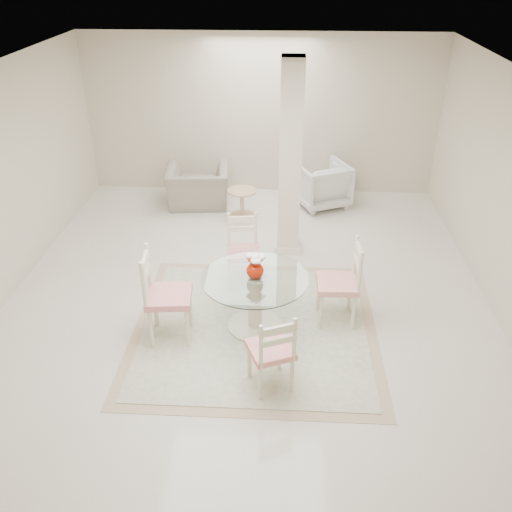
# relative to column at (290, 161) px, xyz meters

# --- Properties ---
(ground) EXTENTS (7.00, 7.00, 0.00)m
(ground) POSITION_rel_column_xyz_m (-0.50, -1.30, -1.35)
(ground) COLOR silver
(ground) RESTS_ON ground
(room_shell) EXTENTS (6.02, 7.02, 2.71)m
(room_shell) POSITION_rel_column_xyz_m (-0.50, -1.30, 0.51)
(room_shell) COLOR beige
(room_shell) RESTS_ON ground
(column) EXTENTS (0.30, 0.30, 2.70)m
(column) POSITION_rel_column_xyz_m (0.00, 0.00, 0.00)
(column) COLOR beige
(column) RESTS_ON ground
(area_rug) EXTENTS (2.80, 2.80, 0.02)m
(area_rug) POSITION_rel_column_xyz_m (-0.37, -1.93, -1.34)
(area_rug) COLOR tan
(area_rug) RESTS_ON ground
(dining_table) EXTENTS (1.19, 1.19, 0.69)m
(dining_table) POSITION_rel_column_xyz_m (-0.37, -1.93, -1.00)
(dining_table) COLOR beige
(dining_table) RESTS_ON ground
(red_vase) EXTENTS (0.23, 0.21, 0.30)m
(red_vase) POSITION_rel_column_xyz_m (-0.36, -1.93, -0.52)
(red_vase) COLOR #AD1A05
(red_vase) RESTS_ON dining_table
(dining_chair_east) EXTENTS (0.47, 0.47, 1.14)m
(dining_chair_east) POSITION_rel_column_xyz_m (0.64, -1.72, -0.75)
(dining_chair_east) COLOR #EFE7C4
(dining_chair_east) RESTS_ON ground
(dining_chair_north) EXTENTS (0.47, 0.47, 1.04)m
(dining_chair_north) POSITION_rel_column_xyz_m (-0.58, -0.93, -0.80)
(dining_chair_north) COLOR beige
(dining_chair_north) RESTS_ON ground
(dining_chair_west) EXTENTS (0.53, 0.53, 1.21)m
(dining_chair_west) POSITION_rel_column_xyz_m (-1.37, -2.14, -0.71)
(dining_chair_west) COLOR #F1E8C6
(dining_chair_west) RESTS_ON ground
(dining_chair_south) EXTENTS (0.53, 0.53, 1.01)m
(dining_chair_south) POSITION_rel_column_xyz_m (-0.14, -2.91, -0.82)
(dining_chair_south) COLOR #ECE4C2
(dining_chair_south) RESTS_ON ground
(recliner_taupe) EXTENTS (1.11, 0.99, 0.66)m
(recliner_taupe) POSITION_rel_column_xyz_m (-1.53, 1.47, -1.02)
(recliner_taupe) COLOR gray
(recliner_taupe) RESTS_ON ground
(armchair_white) EXTENTS (1.07, 1.08, 0.75)m
(armchair_white) POSITION_rel_column_xyz_m (0.55, 1.59, -0.98)
(armchair_white) COLOR silver
(armchair_white) RESTS_ON ground
(side_table) EXTENTS (0.46, 0.46, 0.48)m
(side_table) POSITION_rel_column_xyz_m (-0.74, 1.01, -1.13)
(side_table) COLOR tan
(side_table) RESTS_ON ground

